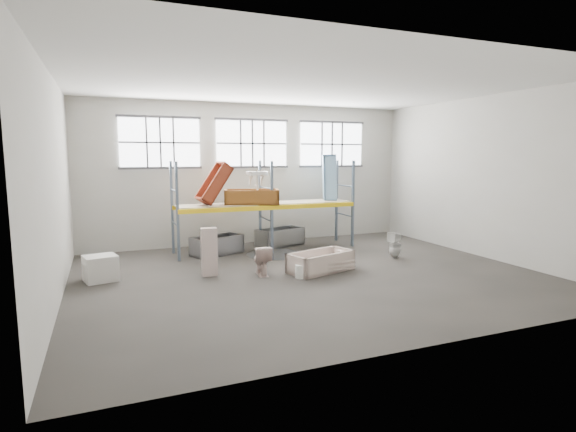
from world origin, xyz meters
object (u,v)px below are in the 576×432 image
steel_tub_left (217,245)px  bucket (301,271)px  steel_tub_right (280,237)px  blue_tub_upright (329,177)px  bathtub_beige (321,262)px  toilet_beige (262,260)px  rust_tub_flat (252,197)px  toilet_white (395,245)px  cistern_tall (209,252)px  carton_near (101,268)px

steel_tub_left → bucket: 3.89m
steel_tub_right → blue_tub_upright: 2.77m
bathtub_beige → steel_tub_left: 3.87m
toilet_beige → rust_tub_flat: size_ratio=0.45×
toilet_white → steel_tub_right: size_ratio=0.50×
steel_tub_right → rust_tub_flat: rust_tub_flat is taller
cistern_tall → carton_near: (-2.68, 0.51, -0.31)m
steel_tub_left → carton_near: bearing=-150.1°
toilet_white → bucket: (-3.65, -1.03, -0.24)m
bathtub_beige → bucket: size_ratio=5.30×
toilet_white → carton_near: 8.52m
bucket → carton_near: size_ratio=0.45×
bathtub_beige → cistern_tall: size_ratio=1.43×
toilet_beige → cistern_tall: bearing=-11.1°
toilet_white → blue_tub_upright: 3.63m
blue_tub_upright → toilet_beige: bearing=-138.4°
bucket → toilet_white: bearing=15.8°
carton_near → rust_tub_flat: bearing=23.2°
toilet_beige → steel_tub_right: toilet_beige is taller
bucket → blue_tub_upright: bearing=54.4°
toilet_beige → carton_near: (-4.00, 0.95, -0.07)m
bathtub_beige → carton_near: size_ratio=2.40×
bathtub_beige → toilet_beige: 1.66m
bathtub_beige → toilet_white: bearing=-5.4°
cistern_tall → toilet_white: 5.82m
cistern_tall → steel_tub_left: 2.65m
steel_tub_left → toilet_beige: bearing=-79.8°
steel_tub_left → cistern_tall: bearing=-107.5°
cistern_tall → steel_tub_right: size_ratio=0.77×
blue_tub_upright → carton_near: (-7.69, -2.33, -2.07)m
bathtub_beige → cistern_tall: cistern_tall is taller
toilet_white → blue_tub_upright: (-0.81, 2.94, 1.98)m
bathtub_beige → steel_tub_right: steel_tub_right is taller
steel_tub_right → blue_tub_upright: bearing=-8.1°
toilet_white → bucket: toilet_white is taller
steel_tub_right → carton_near: size_ratio=2.19×
bathtub_beige → steel_tub_left: steel_tub_left is taller
cistern_tall → carton_near: size_ratio=1.67×
steel_tub_left → blue_tub_upright: 4.72m
bathtub_beige → toilet_beige: toilet_beige is taller
steel_tub_right → blue_tub_upright: (1.80, -0.26, 2.09)m
toilet_beige → toilet_white: (4.49, 0.34, 0.02)m
blue_tub_upright → bucket: size_ratio=4.68×
toilet_beige → blue_tub_upright: bearing=-131.1°
bathtub_beige → blue_tub_upright: (2.05, 3.54, 2.12)m
bathtub_beige → toilet_beige: (-1.63, 0.26, 0.13)m
toilet_beige → steel_tub_left: 2.99m
toilet_beige → steel_tub_left: size_ratio=0.49×
rust_tub_flat → carton_near: 5.29m
blue_tub_upright → carton_near: 8.29m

